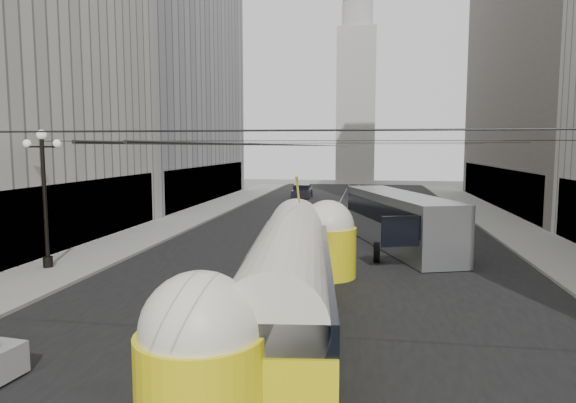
% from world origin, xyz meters
% --- Properties ---
extents(road, '(20.00, 85.00, 0.02)m').
position_xyz_m(road, '(0.00, 32.50, 0.00)').
color(road, black).
rests_on(road, ground).
extents(sidewalk_left, '(4.00, 72.00, 0.15)m').
position_xyz_m(sidewalk_left, '(-12.00, 36.00, 0.07)').
color(sidewalk_left, gray).
rests_on(sidewalk_left, ground).
extents(sidewalk_right, '(4.00, 72.00, 0.15)m').
position_xyz_m(sidewalk_right, '(12.00, 36.00, 0.07)').
color(sidewalk_right, gray).
rests_on(sidewalk_right, ground).
extents(rail_left, '(0.12, 85.00, 0.04)m').
position_xyz_m(rail_left, '(-0.75, 32.50, 0.00)').
color(rail_left, gray).
rests_on(rail_left, ground).
extents(rail_right, '(0.12, 85.00, 0.04)m').
position_xyz_m(rail_right, '(0.75, 32.50, 0.00)').
color(rail_right, gray).
rests_on(rail_right, ground).
extents(building_left_far, '(12.60, 28.60, 28.60)m').
position_xyz_m(building_left_far, '(-19.99, 48.00, 14.31)').
color(building_left_far, '#999999').
rests_on(building_left_far, ground).
extents(building_right_far, '(12.60, 32.60, 32.60)m').
position_xyz_m(building_right_far, '(20.00, 48.00, 16.31)').
color(building_right_far, '#514C47').
rests_on(building_right_far, ground).
extents(distant_tower, '(6.00, 6.00, 31.36)m').
position_xyz_m(distant_tower, '(0.00, 80.00, 14.97)').
color(distant_tower, '#B2AFA8').
rests_on(distant_tower, ground).
extents(lamppost_left_mid, '(1.86, 0.44, 6.37)m').
position_xyz_m(lamppost_left_mid, '(-12.60, 18.00, 3.74)').
color(lamppost_left_mid, black).
rests_on(lamppost_left_mid, sidewalk_left).
extents(catenary, '(25.00, 72.00, 0.23)m').
position_xyz_m(catenary, '(0.12, 31.49, 5.88)').
color(catenary, black).
rests_on(catenary, ground).
extents(streetcar, '(3.91, 15.83, 3.48)m').
position_xyz_m(streetcar, '(-0.30, 12.20, 1.70)').
color(streetcar, yellow).
rests_on(streetcar, ground).
extents(city_bus, '(6.26, 12.61, 3.09)m').
position_xyz_m(city_bus, '(3.86, 26.15, 1.69)').
color(city_bus, gray).
rests_on(city_bus, ground).
extents(sedan_white_far, '(2.90, 4.55, 1.33)m').
position_xyz_m(sedan_white_far, '(5.19, 44.00, 0.60)').
color(sedan_white_far, white).
rests_on(sedan_white_far, ground).
extents(sedan_dark_far, '(2.10, 4.80, 1.50)m').
position_xyz_m(sedan_dark_far, '(-5.26, 53.80, 0.68)').
color(sedan_dark_far, black).
rests_on(sedan_dark_far, ground).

